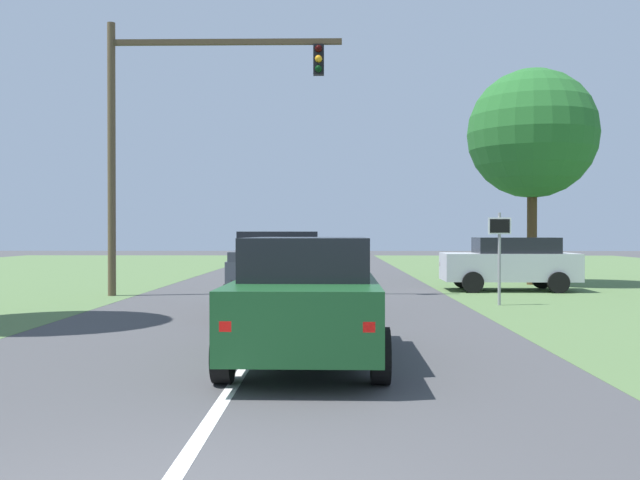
{
  "coord_description": "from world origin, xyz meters",
  "views": [
    {
      "loc": [
        1.24,
        -4.37,
        1.91
      ],
      "look_at": [
        0.91,
        14.02,
        1.72
      ],
      "focal_mm": 38.99,
      "sensor_mm": 36.0,
      "label": 1
    }
  ],
  "objects_px": {
    "pickup_truck_lead": "(278,271)",
    "crossing_suv_far": "(510,263)",
    "keep_moving_sign": "(499,246)",
    "red_suv_near": "(308,295)",
    "traffic_light": "(168,118)",
    "oak_tree_right": "(532,134)"
  },
  "relations": [
    {
      "from": "pickup_truck_lead",
      "to": "traffic_light",
      "type": "height_order",
      "value": "traffic_light"
    },
    {
      "from": "pickup_truck_lead",
      "to": "traffic_light",
      "type": "distance_m",
      "value": 7.24
    },
    {
      "from": "keep_moving_sign",
      "to": "oak_tree_right",
      "type": "relative_size",
      "value": 0.31
    },
    {
      "from": "traffic_light",
      "to": "keep_moving_sign",
      "type": "distance_m",
      "value": 10.44
    },
    {
      "from": "traffic_light",
      "to": "oak_tree_right",
      "type": "relative_size",
      "value": 1.04
    },
    {
      "from": "pickup_truck_lead",
      "to": "crossing_suv_far",
      "type": "relative_size",
      "value": 1.23
    },
    {
      "from": "pickup_truck_lead",
      "to": "crossing_suv_far",
      "type": "distance_m",
      "value": 9.68
    },
    {
      "from": "pickup_truck_lead",
      "to": "traffic_light",
      "type": "bearing_deg",
      "value": 129.68
    },
    {
      "from": "keep_moving_sign",
      "to": "traffic_light",
      "type": "bearing_deg",
      "value": 164.58
    },
    {
      "from": "pickup_truck_lead",
      "to": "oak_tree_right",
      "type": "distance_m",
      "value": 13.45
    },
    {
      "from": "keep_moving_sign",
      "to": "pickup_truck_lead",
      "type": "bearing_deg",
      "value": -162.04
    },
    {
      "from": "oak_tree_right",
      "to": "crossing_suv_far",
      "type": "distance_m",
      "value": 5.57
    },
    {
      "from": "keep_moving_sign",
      "to": "crossing_suv_far",
      "type": "relative_size",
      "value": 0.56
    },
    {
      "from": "red_suv_near",
      "to": "traffic_light",
      "type": "xyz_separation_m",
      "value": [
        -4.59,
        10.57,
        4.42
      ]
    },
    {
      "from": "keep_moving_sign",
      "to": "red_suv_near",
      "type": "bearing_deg",
      "value": -120.84
    },
    {
      "from": "traffic_light",
      "to": "keep_moving_sign",
      "type": "bearing_deg",
      "value": -15.42
    },
    {
      "from": "crossing_suv_far",
      "to": "oak_tree_right",
      "type": "bearing_deg",
      "value": 61.19
    },
    {
      "from": "pickup_truck_lead",
      "to": "keep_moving_sign",
      "type": "relative_size",
      "value": 2.19
    },
    {
      "from": "traffic_light",
      "to": "oak_tree_right",
      "type": "xyz_separation_m",
      "value": [
        12.33,
        4.81,
        0.16
      ]
    },
    {
      "from": "red_suv_near",
      "to": "pickup_truck_lead",
      "type": "relative_size",
      "value": 0.92
    },
    {
      "from": "traffic_light",
      "to": "crossing_suv_far",
      "type": "relative_size",
      "value": 1.89
    },
    {
      "from": "red_suv_near",
      "to": "keep_moving_sign",
      "type": "distance_m",
      "value": 9.32
    }
  ]
}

